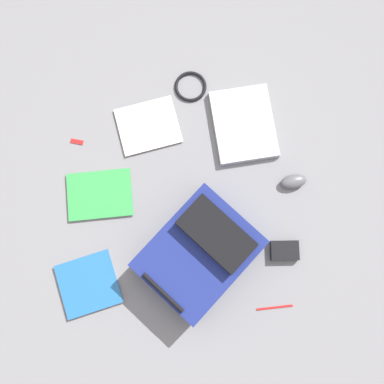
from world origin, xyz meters
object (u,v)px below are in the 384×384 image
book_red (148,126)px  power_brick (285,251)px  computer_mouse (293,182)px  laptop (244,124)px  book_manual (89,284)px  book_comic (100,195)px  cable_coil (191,86)px  pen_black (275,308)px  backpack (200,252)px  usb_stick (77,142)px

book_red → power_brick: size_ratio=2.68×
computer_mouse → laptop: bearing=27.9°
book_red → computer_mouse: size_ratio=2.80×
book_manual → book_comic: bearing=-3.5°
computer_mouse → cable_coil: (0.40, 0.43, -0.01)m
book_manual → pen_black: book_manual is taller
backpack → computer_mouse: backpack is taller
cable_coil → pen_black: bearing=-158.4°
computer_mouse → power_brick: bearing=159.9°
cable_coil → power_brick: bearing=-149.9°
book_comic → book_red: bearing=-31.8°
book_red → usb_stick: size_ratio=5.64×
backpack → book_red: 0.57m
book_comic → book_manual: (-0.36, 0.02, 0.00)m
backpack → book_comic: size_ratio=1.87×
book_comic → usb_stick: book_comic is taller
book_comic → book_manual: size_ratio=1.00×
laptop → book_comic: 0.66m
book_red → backpack: bearing=-156.2°
computer_mouse → backpack: bearing=116.0°
laptop → usb_stick: bearing=97.5°
backpack → pen_black: 0.37m
backpack → computer_mouse: size_ratio=5.03×
book_comic → book_manual: book_manual is taller
book_red → usb_stick: (-0.08, 0.29, -0.00)m
book_manual → computer_mouse: (0.43, -0.81, 0.01)m
book_manual → cable_coil: 0.92m
backpack → cable_coil: backpack is taller
usb_stick → pen_black: bearing=-128.2°
book_manual → power_brick: bearing=-78.7°
book_comic → cable_coil: size_ratio=2.10×
computer_mouse → book_comic: bearing=82.7°
laptop → pen_black: (-0.74, -0.13, -0.01)m
pen_black → laptop: bearing=10.1°
book_comic → book_manual: 0.36m
usb_stick → laptop: bearing=-82.5°
pen_black → usb_stick: same height
power_brick → usb_stick: size_ratio=2.10×
backpack → power_brick: bearing=-86.7°
pen_black → computer_mouse: bearing=-8.2°
laptop → book_comic: bearing=118.3°
laptop → book_red: laptop is taller
book_comic → book_manual: bearing=176.5°
book_red → pen_black: 0.90m
laptop → usb_stick: size_ratio=6.79×
backpack → pen_black: backpack is taller
book_comic → usb_stick: (0.22, 0.11, -0.00)m
book_comic → usb_stick: size_ratio=5.41×
backpack → book_manual: 0.46m
cable_coil → power_brick: size_ratio=1.23×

